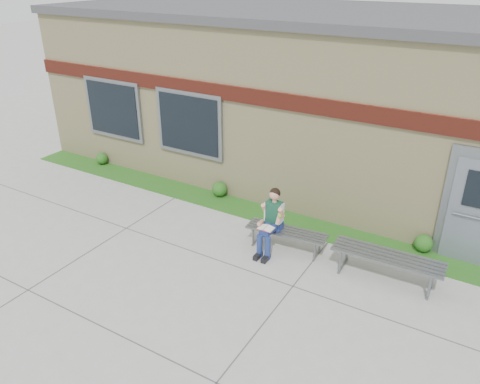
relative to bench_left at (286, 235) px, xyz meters
The scene contains 9 objects.
ground 1.64m from the bench_left, 102.38° to the right, with size 80.00×80.00×0.00m, color #9E9E99.
grass_strip 1.13m from the bench_left, 108.39° to the left, with size 16.00×0.80×0.02m, color #264713.
school_building 4.78m from the bench_left, 94.46° to the left, with size 16.20×6.22×4.20m.
bench_left is the anchor object (origin of this frame).
bench_right 2.00m from the bench_left, ahead, with size 1.98×0.61×0.51m.
girl 0.48m from the bench_left, 141.68° to the right, with size 0.49×0.80×1.31m.
shrub_west 6.58m from the bench_left, 168.74° to the left, with size 0.33×0.33×0.33m, color #264713.
shrub_mid 2.75m from the bench_left, 152.15° to the left, with size 0.37×0.37×0.37m, color #264713.
shrub_east 2.74m from the bench_left, 28.03° to the left, with size 0.36×0.36×0.36m, color #264713.
Camera 1 is at (3.64, -5.81, 5.21)m, focal length 35.00 mm.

